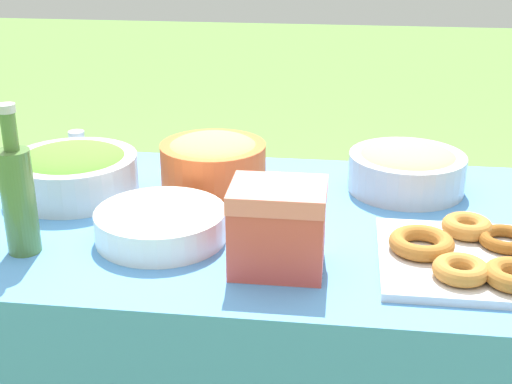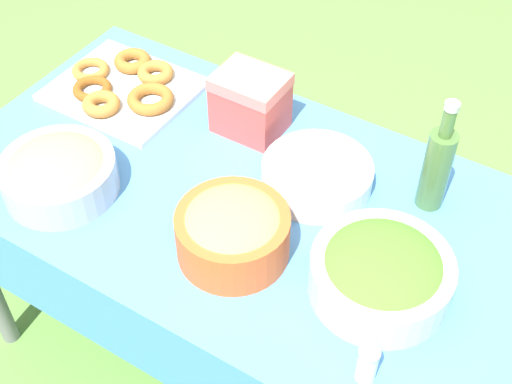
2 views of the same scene
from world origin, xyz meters
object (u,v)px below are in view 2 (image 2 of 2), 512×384
object	(u,v)px
plate_stack	(317,175)
pasta_bowl	(58,173)
olive_oil_bottle	(437,166)
fruit_bowl	(233,231)
salad_bowl	(381,273)
cooler_box	(250,103)
donut_platter	(124,87)

from	to	relation	value
plate_stack	pasta_bowl	bearing A→B (deg)	33.30
olive_oil_bottle	fruit_bowl	world-z (taller)	olive_oil_bottle
salad_bowl	olive_oil_bottle	size ratio (longest dim) A/B	1.00
salad_bowl	plate_stack	distance (m)	0.32
fruit_bowl	cooler_box	size ratio (longest dim) A/B	1.43
pasta_bowl	olive_oil_bottle	distance (m)	0.84
olive_oil_bottle	cooler_box	bearing A→B (deg)	-0.70
olive_oil_bottle	pasta_bowl	bearing A→B (deg)	29.01
donut_platter	plate_stack	distance (m)	0.60
donut_platter	cooler_box	distance (m)	0.37
donut_platter	olive_oil_bottle	bearing A→B (deg)	-176.66
salad_bowl	plate_stack	xyz separation A→B (m)	(0.25, -0.20, -0.03)
pasta_bowl	fruit_bowl	xyz separation A→B (m)	(-0.44, -0.05, 0.01)
plate_stack	fruit_bowl	world-z (taller)	fruit_bowl
fruit_bowl	cooler_box	bearing A→B (deg)	-63.09
salad_bowl	fruit_bowl	xyz separation A→B (m)	(0.31, 0.07, 0.01)
pasta_bowl	plate_stack	bearing A→B (deg)	-146.70
salad_bowl	cooler_box	distance (m)	0.57
salad_bowl	olive_oil_bottle	distance (m)	0.29
pasta_bowl	plate_stack	xyz separation A→B (m)	(-0.49, -0.32, -0.02)
pasta_bowl	cooler_box	distance (m)	0.49
pasta_bowl	fruit_bowl	distance (m)	0.44
donut_platter	fruit_bowl	xyz separation A→B (m)	(-0.55, 0.31, 0.05)
salad_bowl	donut_platter	world-z (taller)	salad_bowl
pasta_bowl	cooler_box	bearing A→B (deg)	-121.58
plate_stack	fruit_bowl	bearing A→B (deg)	78.66
donut_platter	plate_stack	size ratio (longest dim) A/B	1.44
olive_oil_bottle	cooler_box	xyz separation A→B (m)	(0.48, -0.01, -0.03)
donut_platter	plate_stack	bearing A→B (deg)	176.61
donut_platter	olive_oil_bottle	xyz separation A→B (m)	(-0.84, -0.05, 0.09)
pasta_bowl	donut_platter	bearing A→B (deg)	-73.36
cooler_box	fruit_bowl	bearing A→B (deg)	116.91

